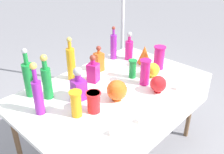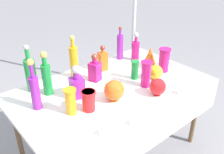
% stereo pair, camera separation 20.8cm
% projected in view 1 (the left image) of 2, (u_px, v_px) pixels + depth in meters
% --- Properties ---
extents(ground_plane, '(40.00, 40.00, 0.00)m').
position_uv_depth(ground_plane, '(112.00, 152.00, 2.51)').
color(ground_plane, gray).
extents(display_table, '(1.67, 1.04, 0.76)m').
position_uv_depth(display_table, '(115.00, 94.00, 2.15)').
color(display_table, white).
rests_on(display_table, ground).
extents(tall_bottle_0, '(0.07, 0.07, 0.40)m').
position_uv_depth(tall_bottle_0, '(71.00, 62.00, 2.20)').
color(tall_bottle_0, orange).
rests_on(tall_bottle_0, display_table).
extents(tall_bottle_1, '(0.09, 0.09, 0.41)m').
position_uv_depth(tall_bottle_1, '(29.00, 78.00, 1.97)').
color(tall_bottle_1, '#198C38').
rests_on(tall_bottle_1, display_table).
extents(tall_bottle_2, '(0.08, 0.08, 0.30)m').
position_uv_depth(tall_bottle_2, '(129.00, 49.00, 2.61)').
color(tall_bottle_2, '#C61972').
rests_on(tall_bottle_2, display_table).
extents(tall_bottle_3, '(0.08, 0.08, 0.37)m').
position_uv_depth(tall_bottle_3, '(47.00, 80.00, 1.93)').
color(tall_bottle_3, '#198C38').
rests_on(tall_bottle_3, display_table).
extents(tall_bottle_4, '(0.07, 0.07, 0.40)m').
position_uv_depth(tall_bottle_4, '(38.00, 94.00, 1.75)').
color(tall_bottle_4, purple).
rests_on(tall_bottle_4, display_table).
extents(tall_bottle_5, '(0.07, 0.07, 0.35)m').
position_uv_depth(tall_bottle_5, '(114.00, 46.00, 2.61)').
color(tall_bottle_5, purple).
rests_on(tall_bottle_5, display_table).
extents(square_decanter_0, '(0.09, 0.09, 0.25)m').
position_uv_depth(square_decanter_0, '(99.00, 61.00, 2.38)').
color(square_decanter_0, orange).
rests_on(square_decanter_0, display_table).
extents(square_decanter_1, '(0.11, 0.11, 0.25)m').
position_uv_depth(square_decanter_1, '(93.00, 71.00, 2.19)').
color(square_decanter_1, '#C61972').
rests_on(square_decanter_1, display_table).
extents(square_decanter_2, '(0.12, 0.12, 0.28)m').
position_uv_depth(square_decanter_2, '(79.00, 86.00, 1.94)').
color(square_decanter_2, purple).
rests_on(square_decanter_2, display_table).
extents(slender_vase_0, '(0.11, 0.11, 0.16)m').
position_uv_depth(slender_vase_0, '(94.00, 101.00, 1.80)').
color(slender_vase_0, red).
rests_on(slender_vase_0, display_table).
extents(slender_vase_1, '(0.12, 0.12, 0.23)m').
position_uv_depth(slender_vase_1, '(159.00, 57.00, 2.41)').
color(slender_vase_1, '#C61972').
rests_on(slender_vase_1, display_table).
extents(slender_vase_2, '(0.09, 0.09, 0.20)m').
position_uv_depth(slender_vase_2, '(76.00, 103.00, 1.75)').
color(slender_vase_2, orange).
rests_on(slender_vase_2, display_table).
extents(slender_vase_3, '(0.08, 0.08, 0.17)m').
position_uv_depth(slender_vase_3, '(133.00, 68.00, 2.26)').
color(slender_vase_3, '#198C38').
rests_on(slender_vase_3, display_table).
extents(slender_vase_4, '(0.10, 0.10, 0.23)m').
position_uv_depth(slender_vase_4, '(145.00, 71.00, 2.14)').
color(slender_vase_4, '#C61972').
rests_on(slender_vase_4, display_table).
extents(fluted_vase_0, '(0.14, 0.14, 0.19)m').
position_uv_depth(fluted_vase_0, '(144.00, 55.00, 2.52)').
color(fluted_vase_0, orange).
rests_on(fluted_vase_0, display_table).
extents(round_bowl_0, '(0.16, 0.16, 0.17)m').
position_uv_depth(round_bowl_0, '(117.00, 90.00, 1.93)').
color(round_bowl_0, orange).
rests_on(round_bowl_0, display_table).
extents(round_bowl_1, '(0.13, 0.13, 0.14)m').
position_uv_depth(round_bowl_1, '(153.00, 70.00, 2.28)').
color(round_bowl_1, yellow).
rests_on(round_bowl_1, display_table).
extents(round_bowl_2, '(0.14, 0.14, 0.14)m').
position_uv_depth(round_bowl_2, '(158.00, 84.00, 2.04)').
color(round_bowl_2, red).
rests_on(round_bowl_2, display_table).
extents(price_tag_left, '(0.05, 0.03, 0.05)m').
position_uv_depth(price_tag_left, '(178.00, 87.00, 2.11)').
color(price_tag_left, white).
rests_on(price_tag_left, display_table).
extents(price_tag_center, '(0.06, 0.03, 0.04)m').
position_uv_depth(price_tag_center, '(140.00, 120.00, 1.72)').
color(price_tag_center, white).
rests_on(price_tag_center, display_table).
extents(price_tag_right, '(0.05, 0.02, 0.05)m').
position_uv_depth(price_tag_right, '(113.00, 131.00, 1.61)').
color(price_tag_right, white).
rests_on(price_tag_right, display_table).
extents(canopy_pole, '(0.18, 0.18, 2.30)m').
position_uv_depth(canopy_pole, '(123.00, 28.00, 3.18)').
color(canopy_pole, silver).
rests_on(canopy_pole, ground).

